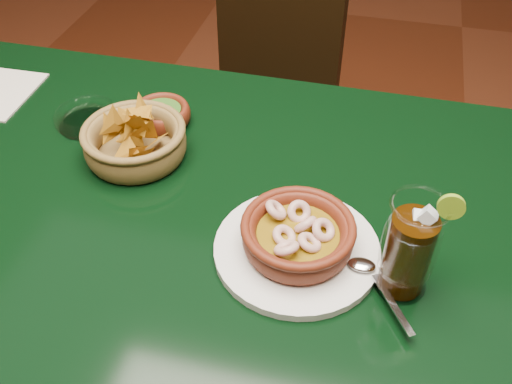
% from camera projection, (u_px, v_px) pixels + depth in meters
% --- Properties ---
extents(dining_table, '(1.20, 0.80, 0.75)m').
position_uv_depth(dining_table, '(182.00, 238.00, 1.00)').
color(dining_table, black).
rests_on(dining_table, ground).
extents(dining_chair, '(0.48, 0.48, 0.86)m').
position_uv_depth(dining_chair, '(259.00, 102.00, 1.63)').
color(dining_chair, black).
rests_on(dining_chair, ground).
extents(shrimp_plate, '(0.30, 0.25, 0.07)m').
position_uv_depth(shrimp_plate, '(298.00, 239.00, 0.83)').
color(shrimp_plate, silver).
rests_on(shrimp_plate, dining_table).
extents(chip_basket, '(0.21, 0.21, 0.13)m').
position_uv_depth(chip_basket, '(135.00, 141.00, 0.99)').
color(chip_basket, olive).
rests_on(chip_basket, dining_table).
extents(guacamole_ramekin, '(0.13, 0.13, 0.04)m').
position_uv_depth(guacamole_ramekin, '(161.00, 114.00, 1.07)').
color(guacamole_ramekin, '#501B0D').
rests_on(guacamole_ramekin, dining_table).
extents(cola_drink, '(0.16, 0.16, 0.18)m').
position_uv_depth(cola_drink, '(409.00, 248.00, 0.75)').
color(cola_drink, white).
rests_on(cola_drink, dining_table).
extents(glass_ashtray, '(0.13, 0.13, 0.03)m').
position_uv_depth(glass_ashtray, '(87.00, 117.00, 1.08)').
color(glass_ashtray, white).
rests_on(glass_ashtray, dining_table).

